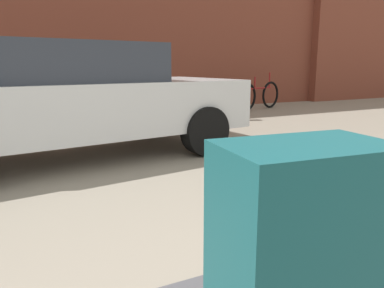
{
  "coord_description": "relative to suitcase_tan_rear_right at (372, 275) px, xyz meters",
  "views": [
    {
      "loc": [
        -1.02,
        -0.8,
        1.16
      ],
      "look_at": [
        0.0,
        1.2,
        0.69
      ],
      "focal_mm": 35.38,
      "sensor_mm": 36.0,
      "label": 1
    }
  ],
  "objects": [
    {
      "name": "suitcase_tan_rear_right",
      "position": [
        0.0,
        0.0,
        0.0
      ],
      "size": [
        0.65,
        0.54,
        0.21
      ],
      "primitive_type": "cube",
      "rotation": [
        0.0,
        0.0,
        -0.15
      ],
      "color": "#9E7F56",
      "rests_on": "luggage_cart"
    },
    {
      "name": "suitcase_teal_rear_left",
      "position": [
        -0.45,
        -0.11,
        0.21
      ],
      "size": [
        0.45,
        0.31,
        0.64
      ],
      "primitive_type": "cube",
      "rotation": [
        0.0,
        0.0,
        -0.11
      ],
      "color": "#144C51",
      "rests_on": "luggage_cart"
    },
    {
      "name": "parked_car",
      "position": [
        -0.33,
        4.11,
        0.32
      ],
      "size": [
        4.49,
        2.35,
        1.42
      ],
      "color": "silver",
      "rests_on": "ground_plane"
    },
    {
      "name": "bicycle_leaning",
      "position": [
        5.03,
        7.34,
        -0.07
      ],
      "size": [
        1.7,
        0.58,
        0.96
      ],
      "color": "black",
      "rests_on": "ground_plane"
    },
    {
      "name": "bollard_kerb_near",
      "position": [
        2.04,
        5.92,
        -0.12
      ],
      "size": [
        0.2,
        0.2,
        0.65
      ],
      "primitive_type": "cylinder",
      "color": "#72665B",
      "rests_on": "ground_plane"
    },
    {
      "name": "bollard_kerb_mid",
      "position": [
        3.29,
        5.92,
        -0.12
      ],
      "size": [
        0.2,
        0.2,
        0.65
      ],
      "primitive_type": "cylinder",
      "color": "#72665B",
      "rests_on": "ground_plane"
    }
  ]
}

